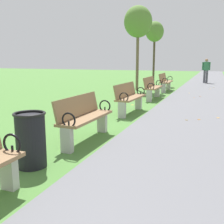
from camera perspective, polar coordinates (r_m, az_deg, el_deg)
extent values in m
cube|color=slate|center=(16.68, 18.99, 5.02)|extent=(2.64, 44.00, 0.02)
cube|color=#B7B5AD|center=(3.67, -20.94, -11.77)|extent=(0.20, 0.12, 0.45)
torus|color=black|center=(3.53, -20.40, -6.37)|extent=(0.27, 0.03, 0.27)
cylinder|color=black|center=(3.55, -20.31, -7.61)|extent=(0.03, 0.03, 0.12)
cube|color=#93704C|center=(5.33, -5.41, -1.19)|extent=(0.48, 1.61, 0.05)
cube|color=#93704C|center=(5.38, -7.25, 1.32)|extent=(0.16, 1.60, 0.40)
cube|color=#B7B5AD|center=(4.77, -9.50, -5.87)|extent=(0.20, 0.13, 0.45)
cube|color=#B7B5AD|center=(6.04, -2.10, -2.13)|extent=(0.20, 0.13, 0.45)
torus|color=black|center=(4.63, -9.15, -1.71)|extent=(0.27, 0.04, 0.27)
cylinder|color=black|center=(4.65, -9.12, -2.67)|extent=(0.03, 0.03, 0.12)
torus|color=black|center=(5.96, -1.52, 1.28)|extent=(0.27, 0.04, 0.27)
cylinder|color=black|center=(5.97, -1.52, 0.52)|extent=(0.03, 0.03, 0.12)
cube|color=#93704C|center=(8.09, 4.04, 3.04)|extent=(0.51, 1.62, 0.05)
cube|color=#93704C|center=(8.13, 2.80, 4.69)|extent=(0.19, 1.60, 0.40)
cube|color=#B7B5AD|center=(7.45, 2.12, 0.41)|extent=(0.21, 0.13, 0.45)
cube|color=#B7B5AD|center=(8.82, 5.62, 2.05)|extent=(0.21, 0.13, 0.45)
torus|color=black|center=(7.35, 2.52, 3.15)|extent=(0.27, 0.04, 0.27)
cylinder|color=black|center=(7.36, 2.51, 2.53)|extent=(0.03, 0.03, 0.12)
torus|color=black|center=(8.78, 6.08, 4.39)|extent=(0.27, 0.04, 0.27)
cylinder|color=black|center=(8.79, 6.07, 3.88)|extent=(0.03, 0.03, 0.12)
cube|color=#93704C|center=(11.11, 8.78, 5.13)|extent=(0.45, 1.60, 0.05)
cube|color=#93704C|center=(11.13, 7.85, 6.34)|extent=(0.13, 1.60, 0.40)
cube|color=#B7B5AD|center=(10.42, 7.85, 3.39)|extent=(0.20, 0.12, 0.45)
cube|color=#B7B5AD|center=(11.86, 9.53, 4.27)|extent=(0.20, 0.12, 0.45)
torus|color=black|center=(10.35, 8.20, 5.36)|extent=(0.27, 0.03, 0.27)
cylinder|color=black|center=(10.36, 8.19, 4.92)|extent=(0.03, 0.03, 0.12)
torus|color=black|center=(11.83, 9.89, 6.02)|extent=(0.27, 0.03, 0.27)
cylinder|color=black|center=(11.83, 9.88, 5.63)|extent=(0.03, 0.03, 0.12)
cube|color=#93704C|center=(14.04, 11.40, 6.27)|extent=(0.44, 1.60, 0.05)
cube|color=#93704C|center=(14.06, 10.66, 7.22)|extent=(0.12, 1.60, 0.40)
cube|color=#B7B5AD|center=(13.34, 10.82, 4.97)|extent=(0.20, 0.12, 0.45)
cube|color=#B7B5AD|center=(14.79, 11.85, 5.52)|extent=(0.20, 0.12, 0.45)
torus|color=black|center=(13.27, 11.11, 6.51)|extent=(0.27, 0.03, 0.27)
cylinder|color=black|center=(13.28, 11.10, 6.17)|extent=(0.03, 0.03, 0.12)
torus|color=black|center=(14.77, 12.15, 6.92)|extent=(0.27, 0.03, 0.27)
cylinder|color=black|center=(14.78, 12.14, 6.61)|extent=(0.03, 0.03, 0.12)
cylinder|color=brown|center=(14.20, 5.38, 10.55)|extent=(0.15, 0.15, 2.96)
ellipsoid|color=#5B8438|center=(14.32, 5.53, 18.48)|extent=(1.41, 1.41, 1.56)
cylinder|color=#4C3D2D|center=(17.44, 8.83, 10.44)|extent=(0.13, 0.13, 2.88)
ellipsoid|color=#5B8438|center=(17.52, 9.01, 16.44)|extent=(1.12, 1.12, 1.23)
cylinder|color=#4C4C56|center=(19.46, 19.40, 7.07)|extent=(0.14, 0.14, 0.85)
cylinder|color=#4C4C56|center=(19.46, 18.93, 7.10)|extent=(0.14, 0.14, 0.85)
cube|color=#33724C|center=(19.43, 19.30, 9.15)|extent=(0.34, 0.22, 0.56)
sphere|color=#9E7051|center=(19.43, 19.38, 10.30)|extent=(0.20, 0.20, 0.20)
cylinder|color=#33724C|center=(19.43, 19.96, 9.11)|extent=(0.09, 0.09, 0.52)
cylinder|color=#33724C|center=(19.44, 18.65, 9.19)|extent=(0.09, 0.09, 0.52)
cylinder|color=black|center=(4.24, -16.77, -5.92)|extent=(0.44, 0.44, 0.80)
torus|color=black|center=(4.14, -17.10, -0.35)|extent=(0.48, 0.48, 0.04)
cylinder|color=gold|center=(13.37, 15.97, 3.88)|extent=(0.11, 0.11, 0.00)
cylinder|color=#93511E|center=(15.26, 7.53, 4.99)|extent=(0.12, 0.12, 0.00)
cylinder|color=brown|center=(7.41, 15.46, -1.64)|extent=(0.11, 0.11, 0.00)
cylinder|color=gold|center=(11.72, 4.95, 3.20)|extent=(0.14, 0.14, 0.00)
cylinder|color=#AD6B23|center=(7.57, 17.91, -1.51)|extent=(0.10, 0.10, 0.00)
cylinder|color=#AD6B23|center=(11.81, 16.99, 2.92)|extent=(0.08, 0.08, 0.00)
cylinder|color=#93511E|center=(15.69, 7.58, 5.15)|extent=(0.12, 0.12, 0.00)
cylinder|color=#BC842D|center=(7.96, 21.51, -1.15)|extent=(0.11, 0.11, 0.00)
cylinder|color=#93511E|center=(6.12, -17.64, -4.62)|extent=(0.09, 0.09, 0.00)
cylinder|color=gold|center=(9.67, 4.31, 1.53)|extent=(0.12, 0.12, 0.00)
cylinder|color=#BC842D|center=(15.66, 19.97, 4.64)|extent=(0.10, 0.10, 0.00)
cylinder|color=#93511E|center=(12.26, 18.16, 3.14)|extent=(0.12, 0.12, 0.00)
cylinder|color=brown|center=(12.75, 11.63, 3.66)|extent=(0.09, 0.09, 0.00)
cylinder|color=brown|center=(16.44, 20.70, 4.87)|extent=(0.11, 0.11, 0.00)
cylinder|color=#BC842D|center=(16.02, 12.92, 5.09)|extent=(0.07, 0.07, 0.00)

